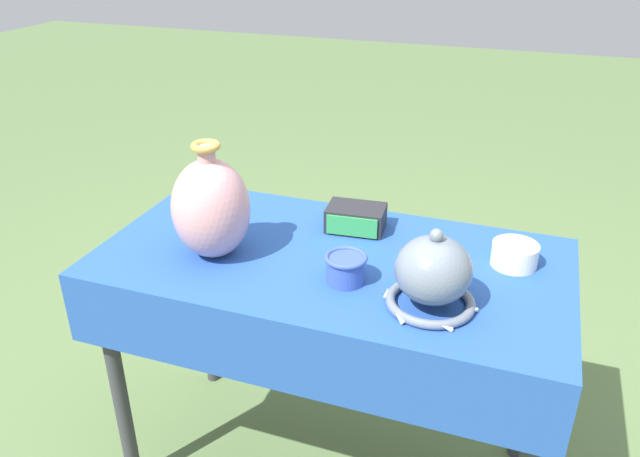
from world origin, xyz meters
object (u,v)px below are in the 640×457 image
object	(u,v)px
vase_tall_bulbous	(211,208)
mosaic_tile_box	(356,218)
vase_dome_bell	(433,275)
cup_wide_cobalt	(346,267)
pot_squat_ivory	(515,255)

from	to	relation	value
vase_tall_bulbous	mosaic_tile_box	bearing A→B (deg)	40.38
vase_dome_bell	vase_tall_bulbous	bearing A→B (deg)	174.99
vase_dome_bell	cup_wide_cobalt	size ratio (longest dim) A/B	2.05
vase_tall_bulbous	pot_squat_ivory	world-z (taller)	vase_tall_bulbous
vase_dome_bell	cup_wide_cobalt	xyz separation A→B (m)	(-0.21, 0.03, -0.04)
cup_wide_cobalt	vase_dome_bell	bearing A→B (deg)	-9.24
cup_wide_cobalt	pot_squat_ivory	bearing A→B (deg)	30.01
mosaic_tile_box	pot_squat_ivory	world-z (taller)	mosaic_tile_box
vase_tall_bulbous	cup_wide_cobalt	xyz separation A→B (m)	(0.36, -0.02, -0.09)
vase_tall_bulbous	cup_wide_cobalt	size ratio (longest dim) A/B	2.92
mosaic_tile_box	pot_squat_ivory	xyz separation A→B (m)	(0.43, -0.06, -0.00)
vase_tall_bulbous	mosaic_tile_box	xyz separation A→B (m)	(0.31, 0.26, -0.10)
vase_tall_bulbous	pot_squat_ivory	size ratio (longest dim) A/B	2.65
vase_dome_bell	pot_squat_ivory	xyz separation A→B (m)	(0.16, 0.25, -0.05)
vase_dome_bell	pot_squat_ivory	bearing A→B (deg)	56.89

